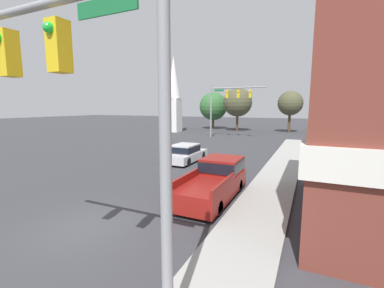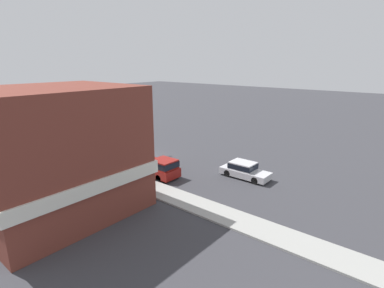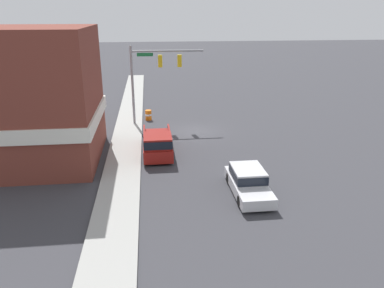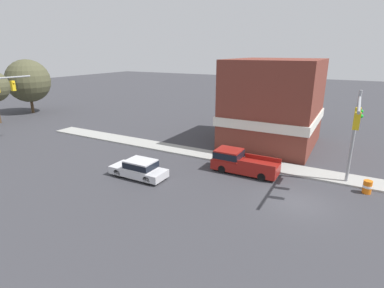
% 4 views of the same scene
% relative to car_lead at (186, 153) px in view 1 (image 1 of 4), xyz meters
% --- Properties ---
extents(ground_plane, '(200.00, 200.00, 0.00)m').
position_rel_car_lead_xyz_m(ground_plane, '(1.66, -11.90, -0.77)').
color(ground_plane, '#38383D').
extents(sidewalk_curb, '(2.40, 60.00, 0.14)m').
position_rel_car_lead_xyz_m(sidewalk_curb, '(7.36, -11.90, -0.70)').
color(sidewalk_curb, '#9E9E99').
rests_on(sidewalk_curb, ground).
extents(near_signal_assembly, '(6.43, 0.49, 7.08)m').
position_rel_car_lead_xyz_m(near_signal_assembly, '(4.93, -14.60, 4.30)').
color(near_signal_assembly, gray).
rests_on(near_signal_assembly, ground).
extents(far_signal_assembly, '(7.89, 0.49, 7.61)m').
position_rel_car_lead_xyz_m(far_signal_assembly, '(-1.83, 17.31, 4.86)').
color(far_signal_assembly, gray).
rests_on(far_signal_assembly, ground).
extents(car_lead, '(1.86, 4.69, 1.48)m').
position_rel_car_lead_xyz_m(car_lead, '(0.00, 0.00, 0.00)').
color(car_lead, black).
rests_on(car_lead, ground).
extents(pickup_truck_parked, '(2.02, 5.42, 1.81)m').
position_rel_car_lead_xyz_m(pickup_truck_parked, '(4.96, -6.60, 0.12)').
color(pickup_truck_parked, black).
rests_on(pickup_truck_parked, ground).
extents(church_steeple, '(2.40, 2.40, 13.20)m').
position_rel_car_lead_xyz_m(church_steeple, '(-13.25, 21.95, 6.14)').
color(church_steeple, white).
rests_on(church_steeple, ground).
extents(backdrop_tree_left_far, '(5.57, 5.57, 7.34)m').
position_rel_car_lead_xyz_m(backdrop_tree_left_far, '(-9.06, 30.76, 3.77)').
color(backdrop_tree_left_far, '#4C3823').
rests_on(backdrop_tree_left_far, ground).
extents(backdrop_tree_left_mid, '(5.23, 5.23, 7.89)m').
position_rel_car_lead_xyz_m(backdrop_tree_left_mid, '(-3.36, 28.20, 4.49)').
color(backdrop_tree_left_mid, '#4C3823').
rests_on(backdrop_tree_left_mid, ground).
extents(backdrop_tree_center, '(4.22, 4.22, 7.20)m').
position_rel_car_lead_xyz_m(backdrop_tree_center, '(5.61, 29.25, 4.29)').
color(backdrop_tree_center, '#4C3823').
rests_on(backdrop_tree_center, ground).
extents(backdrop_tree_right_mid, '(6.70, 6.70, 8.51)m').
position_rel_car_lead_xyz_m(backdrop_tree_right_mid, '(12.54, 31.94, 4.38)').
color(backdrop_tree_right_mid, '#4C3823').
rests_on(backdrop_tree_right_mid, ground).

